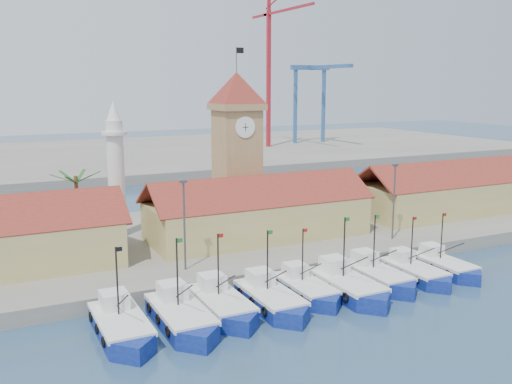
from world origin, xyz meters
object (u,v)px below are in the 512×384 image
boat_0 (122,328)px  boat_4 (307,290)px  clock_tower (237,146)px  minaret (116,169)px

boat_0 → boat_4: 17.56m
boat_0 → clock_tower: (20.60, 23.52, 11.18)m
boat_4 → minaret: minaret is taller
boat_0 → clock_tower: 33.20m
minaret → clock_tower: bearing=-7.6°
boat_0 → boat_4: boat_0 is taller
clock_tower → boat_4: bearing=-97.7°
clock_tower → minaret: clock_tower is taller
boat_4 → boat_0: bearing=-176.9°
boat_0 → minaret: minaret is taller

